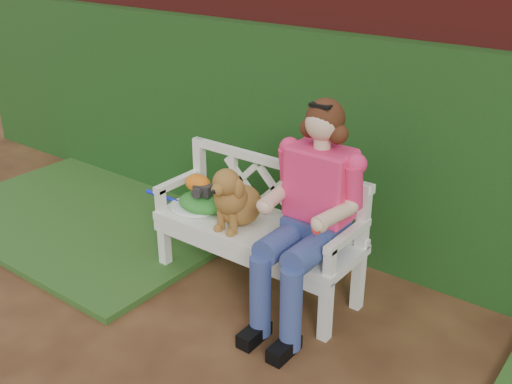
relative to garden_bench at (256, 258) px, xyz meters
The scene contains 10 objects.
brick_wall 1.48m from the garden_bench, 60.06° to the left, with size 10.00×0.30×2.20m, color maroon.
ivy_hedge 1.19m from the garden_bench, 53.86° to the left, with size 10.00×0.18×1.70m, color #214916.
grass_left 1.81m from the garden_bench, behind, with size 2.60×2.00×0.05m, color #1C3813.
garden_bench is the anchor object (origin of this frame).
seated_woman 0.69m from the garden_bench, ahead, with size 0.62×0.83×1.47m, color #E14172, non-canonical shape.
dog 0.49m from the garden_bench, 158.47° to the right, with size 0.31×0.42×0.46m, color #B85D25, non-canonical shape.
tennis_racket 0.64m from the garden_bench, behind, with size 0.69×0.29×0.03m, color silver, non-canonical shape.
green_bag 0.57m from the garden_bench, behind, with size 0.38×0.29×0.13m, color #24742C, non-canonical shape.
camera_item 0.61m from the garden_bench, behind, with size 0.12×0.09×0.08m, color #272727.
baseball_glove 0.69m from the garden_bench, behind, with size 0.21×0.15×0.13m, color orange.
Camera 1 is at (1.61, -2.06, 2.41)m, focal length 42.00 mm.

